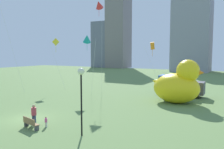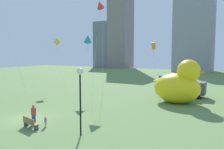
{
  "view_description": "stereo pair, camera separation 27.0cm",
  "coord_description": "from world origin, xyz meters",
  "px_view_note": "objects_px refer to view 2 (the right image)",
  "views": [
    {
      "loc": [
        16.85,
        -14.24,
        5.97
      ],
      "look_at": [
        5.45,
        5.88,
        3.84
      ],
      "focal_mm": 37.16,
      "sensor_mm": 36.0,
      "label": 1
    },
    {
      "loc": [
        17.08,
        -14.11,
        5.97
      ],
      "look_at": [
        5.45,
        5.88,
        3.84
      ],
      "focal_mm": 37.16,
      "sensor_mm": 36.0,
      "label": 2
    }
  ],
  "objects_px": {
    "kite_orange": "(154,46)",
    "person_child": "(46,121)",
    "box_truck": "(181,86)",
    "kite_yellow": "(57,44)",
    "park_bench": "(30,122)",
    "person_adult": "(34,114)",
    "kite_red": "(100,5)",
    "kite_teal": "(88,39)",
    "lamppost": "(80,83)",
    "giant_inflatable_duck": "(179,85)"
  },
  "relations": [
    {
      "from": "kite_teal",
      "to": "kite_orange",
      "type": "bearing_deg",
      "value": 49.43
    },
    {
      "from": "box_truck",
      "to": "kite_yellow",
      "type": "height_order",
      "value": "kite_yellow"
    },
    {
      "from": "box_truck",
      "to": "kite_red",
      "type": "height_order",
      "value": "kite_red"
    },
    {
      "from": "person_adult",
      "to": "box_truck",
      "type": "xyz_separation_m",
      "value": [
        7.48,
        19.3,
        0.5
      ]
    },
    {
      "from": "park_bench",
      "to": "kite_orange",
      "type": "distance_m",
      "value": 23.87
    },
    {
      "from": "person_child",
      "to": "giant_inflatable_duck",
      "type": "distance_m",
      "value": 16.22
    },
    {
      "from": "person_adult",
      "to": "giant_inflatable_duck",
      "type": "height_order",
      "value": "giant_inflatable_duck"
    },
    {
      "from": "kite_orange",
      "to": "person_child",
      "type": "bearing_deg",
      "value": -92.73
    },
    {
      "from": "person_child",
      "to": "kite_orange",
      "type": "bearing_deg",
      "value": 87.27
    },
    {
      "from": "lamppost",
      "to": "park_bench",
      "type": "bearing_deg",
      "value": -170.55
    },
    {
      "from": "lamppost",
      "to": "kite_orange",
      "type": "xyz_separation_m",
      "value": [
        -2.63,
        22.11,
        3.23
      ]
    },
    {
      "from": "person_adult",
      "to": "lamppost",
      "type": "height_order",
      "value": "lamppost"
    },
    {
      "from": "park_bench",
      "to": "person_child",
      "type": "bearing_deg",
      "value": 47.21
    },
    {
      "from": "kite_teal",
      "to": "kite_orange",
      "type": "relative_size",
      "value": 1.14
    },
    {
      "from": "kite_red",
      "to": "person_child",
      "type": "bearing_deg",
      "value": -71.84
    },
    {
      "from": "park_bench",
      "to": "person_adult",
      "type": "distance_m",
      "value": 1.08
    },
    {
      "from": "giant_inflatable_duck",
      "to": "kite_teal",
      "type": "height_order",
      "value": "kite_teal"
    },
    {
      "from": "kite_yellow",
      "to": "lamppost",
      "type": "bearing_deg",
      "value": -42.7
    },
    {
      "from": "kite_red",
      "to": "kite_teal",
      "type": "bearing_deg",
      "value": -101.24
    },
    {
      "from": "person_child",
      "to": "lamppost",
      "type": "relative_size",
      "value": 0.17
    },
    {
      "from": "park_bench",
      "to": "giant_inflatable_duck",
      "type": "distance_m",
      "value": 17.35
    },
    {
      "from": "person_adult",
      "to": "kite_yellow",
      "type": "relative_size",
      "value": 0.2
    },
    {
      "from": "person_child",
      "to": "giant_inflatable_duck",
      "type": "xyz_separation_m",
      "value": [
        7.01,
        14.52,
        1.75
      ]
    },
    {
      "from": "person_adult",
      "to": "person_child",
      "type": "height_order",
      "value": "person_adult"
    },
    {
      "from": "giant_inflatable_duck",
      "to": "kite_red",
      "type": "xyz_separation_m",
      "value": [
        -12.37,
        1.84,
        10.9
      ]
    },
    {
      "from": "kite_red",
      "to": "box_truck",
      "type": "bearing_deg",
      "value": 14.09
    },
    {
      "from": "kite_red",
      "to": "kite_orange",
      "type": "xyz_separation_m",
      "value": [
        6.42,
        5.62,
        -6.04
      ]
    },
    {
      "from": "person_adult",
      "to": "box_truck",
      "type": "relative_size",
      "value": 0.28
    },
    {
      "from": "person_adult",
      "to": "kite_yellow",
      "type": "bearing_deg",
      "value": 127.49
    },
    {
      "from": "box_truck",
      "to": "kite_orange",
      "type": "distance_m",
      "value": 8.09
    },
    {
      "from": "lamppost",
      "to": "kite_yellow",
      "type": "height_order",
      "value": "kite_yellow"
    },
    {
      "from": "box_truck",
      "to": "kite_teal",
      "type": "bearing_deg",
      "value": -156.05
    },
    {
      "from": "kite_yellow",
      "to": "box_truck",
      "type": "bearing_deg",
      "value": 11.08
    },
    {
      "from": "person_adult",
      "to": "kite_teal",
      "type": "relative_size",
      "value": 0.19
    },
    {
      "from": "giant_inflatable_duck",
      "to": "box_truck",
      "type": "xyz_separation_m",
      "value": [
        -0.85,
        4.74,
        -0.78
      ]
    },
    {
      "from": "lamppost",
      "to": "person_adult",
      "type": "bearing_deg",
      "value": 179.06
    },
    {
      "from": "person_adult",
      "to": "park_bench",
      "type": "bearing_deg",
      "value": -58.17
    },
    {
      "from": "kite_orange",
      "to": "kite_yellow",
      "type": "height_order",
      "value": "kite_yellow"
    },
    {
      "from": "person_adult",
      "to": "kite_red",
      "type": "distance_m",
      "value": 20.84
    },
    {
      "from": "kite_teal",
      "to": "kite_yellow",
      "type": "height_order",
      "value": "kite_teal"
    },
    {
      "from": "lamppost",
      "to": "kite_orange",
      "type": "distance_m",
      "value": 22.5
    },
    {
      "from": "giant_inflatable_duck",
      "to": "person_child",
      "type": "bearing_deg",
      "value": -115.76
    },
    {
      "from": "park_bench",
      "to": "kite_teal",
      "type": "height_order",
      "value": "kite_teal"
    },
    {
      "from": "person_adult",
      "to": "box_truck",
      "type": "distance_m",
      "value": 20.71
    },
    {
      "from": "kite_teal",
      "to": "giant_inflatable_duck",
      "type": "bearing_deg",
      "value": 2.65
    },
    {
      "from": "kite_red",
      "to": "kite_yellow",
      "type": "distance_m",
      "value": 9.68
    },
    {
      "from": "kite_orange",
      "to": "lamppost",
      "type": "bearing_deg",
      "value": -83.21
    },
    {
      "from": "person_child",
      "to": "kite_teal",
      "type": "height_order",
      "value": "kite_teal"
    },
    {
      "from": "person_child",
      "to": "giant_inflatable_duck",
      "type": "relative_size",
      "value": 0.14
    },
    {
      "from": "kite_red",
      "to": "kite_yellow",
      "type": "height_order",
      "value": "kite_red"
    }
  ]
}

